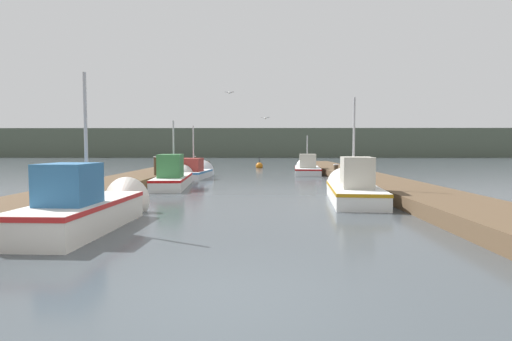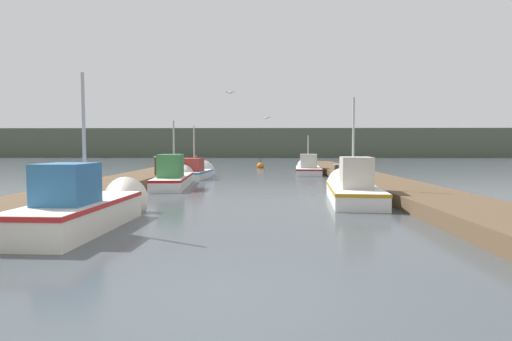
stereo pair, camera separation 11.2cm
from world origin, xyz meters
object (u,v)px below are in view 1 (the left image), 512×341
(fishing_boat_3, at_px, (195,172))
(mooring_piling_2, at_px, (194,164))
(fishing_boat_0, at_px, (90,207))
(channel_buoy, at_px, (259,166))
(mooring_piling_1, at_px, (157,170))
(seagull_lead, at_px, (229,93))
(fishing_boat_1, at_px, (352,188))
(mooring_piling_3, at_px, (336,173))
(mooring_piling_0, at_px, (53,199))
(seagull_1, at_px, (265,118))
(fishing_boat_4, at_px, (307,168))
(fishing_boat_2, at_px, (175,177))

(fishing_boat_3, relative_size, mooring_piling_2, 3.93)
(fishing_boat_0, relative_size, channel_buoy, 4.31)
(mooring_piling_1, distance_m, seagull_lead, 6.07)
(fishing_boat_1, height_order, mooring_piling_1, fishing_boat_1)
(fishing_boat_0, distance_m, mooring_piling_2, 21.57)
(mooring_piling_3, distance_m, channel_buoy, 14.41)
(mooring_piling_0, height_order, seagull_1, seagull_1)
(seagull_1, bearing_deg, fishing_boat_3, 14.87)
(fishing_boat_0, bearing_deg, seagull_1, 75.91)
(fishing_boat_4, distance_m, seagull_lead, 9.09)
(fishing_boat_2, height_order, seagull_1, seagull_1)
(mooring_piling_0, bearing_deg, fishing_boat_4, 64.40)
(channel_buoy, relative_size, seagull_1, 2.05)
(mooring_piling_3, bearing_deg, fishing_boat_0, -123.60)
(fishing_boat_0, distance_m, mooring_piling_0, 1.68)
(fishing_boat_2, distance_m, mooring_piling_1, 1.66)
(fishing_boat_3, height_order, channel_buoy, fishing_boat_3)
(fishing_boat_4, height_order, seagull_1, seagull_1)
(fishing_boat_1, xyz_separation_m, fishing_boat_2, (-7.60, 5.07, 0.02))
(mooring_piling_0, bearing_deg, mooring_piling_2, 89.09)
(fishing_boat_1, distance_m, mooring_piling_3, 7.40)
(fishing_boat_1, bearing_deg, mooring_piling_0, -149.22)
(fishing_boat_0, bearing_deg, mooring_piling_2, 95.26)
(mooring_piling_1, xyz_separation_m, mooring_piling_3, (9.57, 1.16, -0.23))
(fishing_boat_2, relative_size, channel_buoy, 5.76)
(fishing_boat_0, relative_size, mooring_piling_1, 3.47)
(mooring_piling_3, height_order, seagull_1, seagull_1)
(mooring_piling_2, height_order, seagull_lead, seagull_lead)
(mooring_piling_1, distance_m, seagull_1, 7.31)
(mooring_piling_0, bearing_deg, seagull_lead, 73.56)
(fishing_boat_0, xyz_separation_m, mooring_piling_0, (-1.38, 0.96, 0.06))
(fishing_boat_4, xyz_separation_m, seagull_lead, (-5.13, -5.89, 4.64))
(fishing_boat_4, bearing_deg, seagull_1, -118.71)
(mooring_piling_0, relative_size, mooring_piling_2, 0.94)
(mooring_piling_2, height_order, channel_buoy, mooring_piling_2)
(mooring_piling_1, height_order, mooring_piling_2, mooring_piling_1)
(mooring_piling_1, distance_m, mooring_piling_3, 9.65)
(fishing_boat_4, relative_size, seagull_lead, 11.52)
(fishing_boat_2, bearing_deg, fishing_boat_4, 46.10)
(mooring_piling_2, distance_m, mooring_piling_3, 13.03)
(channel_buoy, xyz_separation_m, seagull_lead, (-1.67, -12.67, 4.83))
(fishing_boat_0, bearing_deg, fishing_boat_3, 92.35)
(fishing_boat_3, distance_m, mooring_piling_2, 6.56)
(mooring_piling_1, bearing_deg, fishing_boat_2, -43.69)
(fishing_boat_2, distance_m, fishing_boat_4, 11.98)
(seagull_1, bearing_deg, mooring_piling_0, 86.34)
(mooring_piling_2, bearing_deg, mooring_piling_0, -90.91)
(fishing_boat_2, distance_m, mooring_piling_2, 11.45)
(fishing_boat_1, bearing_deg, fishing_boat_2, 152.14)
(mooring_piling_3, height_order, seagull_lead, seagull_lead)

